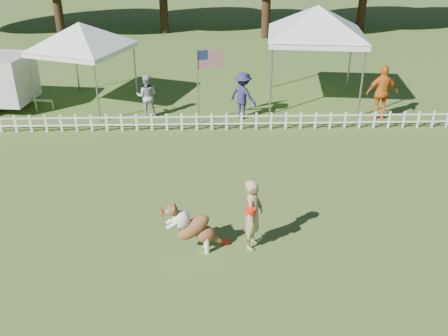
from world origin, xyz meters
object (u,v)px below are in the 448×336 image
spectator_b (243,95)px  handler (253,214)px  flag_pole (198,88)px  spectator_c (382,93)px  canopy_tent_left (84,66)px  spectator_a (147,96)px  frisbee_on_turf (227,242)px  dog (194,227)px  canopy_tent_right (314,56)px

spectator_b → handler: bearing=127.8°
flag_pole → spectator_c: (6.39, 0.31, -0.33)m
handler → canopy_tent_left: canopy_tent_left is taller
spectator_a → spectator_c: (8.22, -0.48, 0.20)m
frisbee_on_turf → flag_pole: bearing=95.9°
canopy_tent_left → spectator_a: bearing=-6.1°
frisbee_on_turf → spectator_b: bearing=83.8°
frisbee_on_turf → spectator_b: spectator_b is taller
dog → canopy_tent_left: canopy_tent_left is taller
canopy_tent_left → spectator_c: 10.76m
canopy_tent_right → spectator_a: size_ratio=2.34×
canopy_tent_right → spectator_a: canopy_tent_right is taller
canopy_tent_left → flag_pole: bearing=-4.3°
canopy_tent_left → handler: bearing=-37.8°
handler → canopy_tent_right: bearing=2.2°
canopy_tent_left → flag_pole: (4.21, -2.03, -0.22)m
spectator_c → spectator_a: bearing=-6.7°
handler → canopy_tent_left: 10.78m
frisbee_on_turf → canopy_tent_left: canopy_tent_left is taller
frisbee_on_turf → spectator_b: (0.83, 7.60, 0.81)m
frisbee_on_turf → flag_pole: 7.23m
flag_pole → spectator_b: bearing=-4.1°
handler → dog: bearing=116.1°
canopy_tent_right → spectator_a: bearing=-159.9°
dog → canopy_tent_left: 10.34m
flag_pole → spectator_b: flag_pole is taller
spectator_b → spectator_c: bearing=-142.8°
spectator_a → spectator_c: spectator_c is taller
dog → flag_pole: 7.38m
handler → spectator_a: size_ratio=1.08×
handler → dog: size_ratio=1.36×
canopy_tent_left → spectator_c: canopy_tent_left is taller
canopy_tent_right → flag_pole: 4.87m
handler → canopy_tent_left: bearing=50.7°
dog → spectator_c: size_ratio=0.62×
handler → canopy_tent_left: (-5.50, 9.25, 0.70)m
spectator_c → dog: bearing=47.0°
spectator_b → spectator_a: bearing=35.4°
canopy_tent_right → frisbee_on_turf: bearing=-104.0°
canopy_tent_left → flag_pole: canopy_tent_left is taller
canopy_tent_right → canopy_tent_left: bearing=-171.7°
frisbee_on_turf → flag_pole: size_ratio=0.08×
handler → frisbee_on_turf: (-0.56, 0.14, -0.80)m
canopy_tent_left → spectator_c: size_ratio=1.58×
handler → spectator_c: (5.10, 7.52, 0.15)m
canopy_tent_right → spectator_b: 3.37m
frisbee_on_turf → spectator_b: 7.69m
flag_pole → canopy_tent_right: bearing=4.3°
spectator_b → frisbee_on_turf: bearing=123.6°
canopy_tent_left → flag_pole: 4.68m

